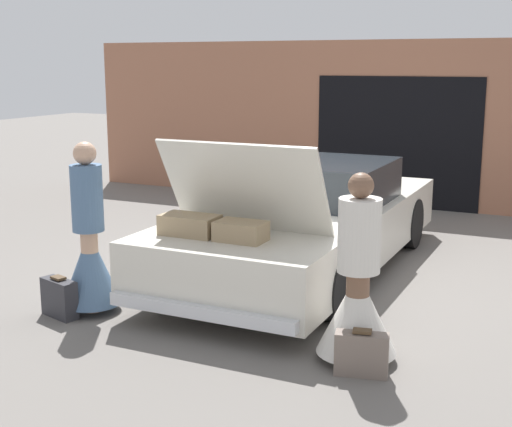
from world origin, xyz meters
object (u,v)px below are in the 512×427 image
at_px(person_left, 90,252).
at_px(suitcase_beside_right_person, 362,354).
at_px(car, 306,221).
at_px(person_right, 358,296).
at_px(suitcase_beside_left_person, 59,298).

xyz_separation_m(person_left, suitcase_beside_right_person, (2.87, -0.29, -0.43)).
bearing_deg(suitcase_beside_right_person, car, 120.01).
xyz_separation_m(car, person_right, (1.37, -2.34, -0.02)).
relative_size(car, person_left, 2.99).
height_order(person_left, suitcase_beside_right_person, person_left).
bearing_deg(suitcase_beside_left_person, person_left, 56.43).
distance_m(car, suitcase_beside_right_person, 3.02).
relative_size(person_left, suitcase_beside_right_person, 3.81).
xyz_separation_m(suitcase_beside_left_person, suitcase_beside_right_person, (3.05, -0.02, -0.01)).
distance_m(person_right, suitcase_beside_right_person, 0.48).
bearing_deg(suitcase_beside_right_person, person_right, 116.01).
bearing_deg(suitcase_beside_right_person, suitcase_beside_left_person, 179.66).
distance_m(car, person_right, 2.71).
xyz_separation_m(person_left, suitcase_beside_left_person, (-0.18, -0.27, -0.42)).
distance_m(car, suitcase_beside_left_person, 3.03).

